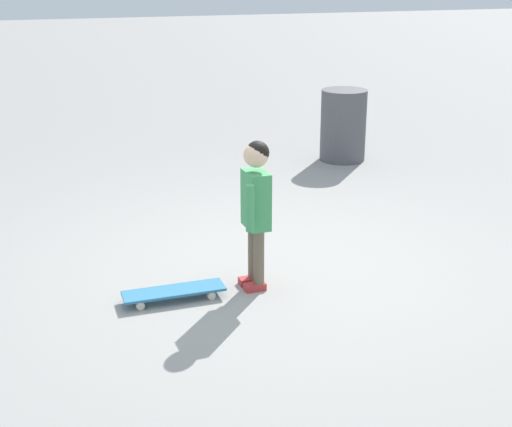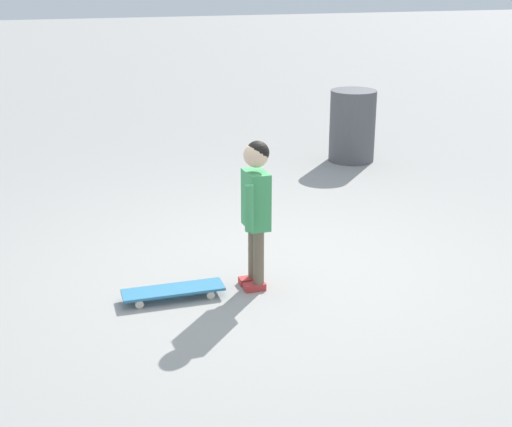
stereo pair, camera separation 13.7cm
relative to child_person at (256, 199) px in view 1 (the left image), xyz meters
name	(u,v)px [view 1 (the left image)]	position (x,y,z in m)	size (l,w,h in m)	color
ground_plane	(266,269)	(0.27, -0.16, -0.66)	(50.00, 50.00, 0.00)	gray
child_person	(256,199)	(0.00, 0.00, 0.00)	(0.38, 0.21, 1.06)	brown
skateboard	(174,292)	(-0.03, 0.60, -0.60)	(0.20, 0.70, 0.07)	teal
trash_bin	(343,125)	(2.97, -1.99, -0.25)	(0.52, 0.52, 0.81)	#4C4C51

